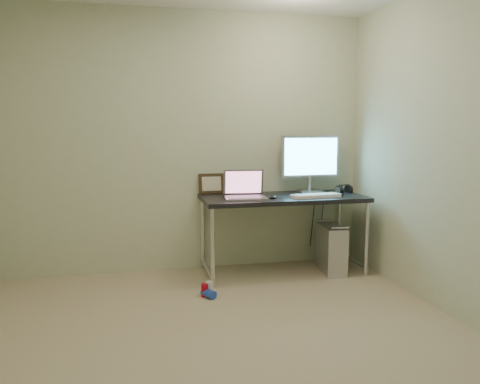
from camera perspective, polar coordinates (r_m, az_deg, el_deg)
name	(u,v)px	position (r m, az deg, el deg)	size (l,w,h in m)	color
floor	(223,346)	(3.17, -2.05, -18.28)	(3.50, 3.50, 0.00)	tan
wall_back	(189,143)	(4.58, -6.30, 5.97)	(3.50, 0.02, 2.50)	beige
wall_right	(471,149)	(3.61, 26.37, 4.74)	(0.02, 3.50, 2.50)	beige
desk	(283,204)	(4.49, 5.23, -1.51)	(1.54, 0.68, 0.75)	black
tower_computer	(331,249)	(4.66, 11.09, -6.80)	(0.24, 0.46, 0.49)	#B9B8BE
cable_a	(312,224)	(4.95, 8.82, -3.87)	(0.01, 0.01, 0.70)	black
cable_b	(321,226)	(4.97, 9.86, -4.08)	(0.01, 0.01, 0.72)	black
can_red	(205,290)	(3.98, -4.32, -11.85)	(0.06, 0.06, 0.11)	#AA0916
can_white	(209,288)	(4.01, -3.80, -11.64)	(0.07, 0.07, 0.12)	silver
can_blue	(209,294)	(3.96, -3.84, -12.26)	(0.07, 0.07, 0.13)	blue
laptop	(245,192)	(4.30, 0.57, 0.03)	(0.40, 0.34, 0.26)	#AFAEB5
monitor	(310,159)	(4.76, 8.57, 4.00)	(0.61, 0.18, 0.57)	#AFAEB5
keyboard	(316,196)	(4.43, 9.22, -0.45)	(0.46, 0.15, 0.03)	white
mouse_right	(339,194)	(4.58, 11.99, -0.19)	(0.07, 0.11, 0.04)	black
mouse_left	(273,196)	(4.32, 4.01, -0.51)	(0.07, 0.12, 0.04)	black
headphones	(344,190)	(4.79, 12.56, 0.25)	(0.17, 0.10, 0.10)	black
picture_frame	(211,184)	(4.61, -3.51, 1.03)	(0.25, 0.03, 0.20)	black
webcam	(240,185)	(4.60, 0.02, 0.84)	(0.05, 0.04, 0.12)	silver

